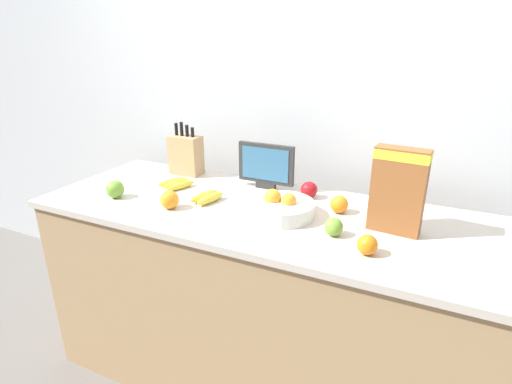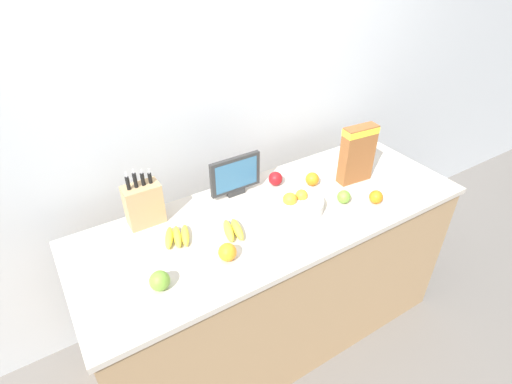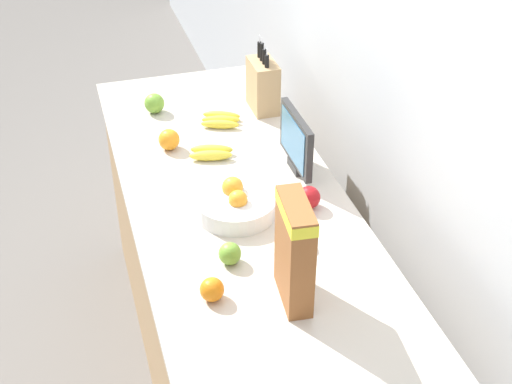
{
  "view_description": "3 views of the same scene",
  "coord_description": "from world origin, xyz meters",
  "px_view_note": "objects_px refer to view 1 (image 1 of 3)",
  "views": [
    {
      "loc": [
        0.66,
        -1.46,
        1.63
      ],
      "look_at": [
        -0.03,
        0.0,
        1.02
      ],
      "focal_mm": 28.0,
      "sensor_mm": 36.0,
      "label": 1
    },
    {
      "loc": [
        -0.94,
        -1.31,
        2.17
      ],
      "look_at": [
        -0.09,
        0.06,
        1.06
      ],
      "focal_mm": 28.0,
      "sensor_mm": 36.0,
      "label": 2
    },
    {
      "loc": [
        1.98,
        -0.51,
        2.36
      ],
      "look_at": [
        0.1,
        0.05,
        1.01
      ],
      "focal_mm": 50.0,
      "sensor_mm": 36.0,
      "label": 3
    }
  ],
  "objects_px": {
    "apple_rear": "(115,189)",
    "apple_near_bananas": "(334,227)",
    "cereal_box": "(398,188)",
    "fruit_bowl": "(281,208)",
    "banana_bunch_right": "(177,184)",
    "orange_mid_right": "(339,204)",
    "orange_front_left": "(367,245)",
    "small_monitor": "(266,165)",
    "orange_front_right": "(170,200)",
    "knife_block": "(186,155)",
    "banana_bunch_left": "(207,197)",
    "apple_rightmost": "(309,190)"
  },
  "relations": [
    {
      "from": "apple_rightmost",
      "to": "small_monitor",
      "type": "bearing_deg",
      "value": 172.21
    },
    {
      "from": "apple_rear",
      "to": "knife_block",
      "type": "bearing_deg",
      "value": 77.71
    },
    {
      "from": "apple_rear",
      "to": "orange_front_left",
      "type": "height_order",
      "value": "apple_rear"
    },
    {
      "from": "banana_bunch_left",
      "to": "apple_rightmost",
      "type": "xyz_separation_m",
      "value": [
        0.41,
        0.24,
        0.02
      ]
    },
    {
      "from": "apple_rear",
      "to": "orange_mid_right",
      "type": "height_order",
      "value": "apple_rear"
    },
    {
      "from": "banana_bunch_left",
      "to": "banana_bunch_right",
      "type": "distance_m",
      "value": 0.26
    },
    {
      "from": "fruit_bowl",
      "to": "apple_rightmost",
      "type": "bearing_deg",
      "value": 80.44
    },
    {
      "from": "knife_block",
      "to": "orange_mid_right",
      "type": "relative_size",
      "value": 4.04
    },
    {
      "from": "apple_rear",
      "to": "orange_front_left",
      "type": "relative_size",
      "value": 1.17
    },
    {
      "from": "knife_block",
      "to": "orange_mid_right",
      "type": "xyz_separation_m",
      "value": [
        0.89,
        -0.17,
        -0.07
      ]
    },
    {
      "from": "orange_mid_right",
      "to": "orange_front_left",
      "type": "bearing_deg",
      "value": -60.35
    },
    {
      "from": "fruit_bowl",
      "to": "apple_rear",
      "type": "relative_size",
      "value": 3.33
    },
    {
      "from": "apple_rear",
      "to": "apple_rightmost",
      "type": "relative_size",
      "value": 1.06
    },
    {
      "from": "banana_bunch_right",
      "to": "apple_near_bananas",
      "type": "height_order",
      "value": "apple_near_bananas"
    },
    {
      "from": "banana_bunch_right",
      "to": "banana_bunch_left",
      "type": "bearing_deg",
      "value": -22.03
    },
    {
      "from": "cereal_box",
      "to": "apple_rear",
      "type": "relative_size",
      "value": 3.96
    },
    {
      "from": "small_monitor",
      "to": "apple_near_bananas",
      "type": "bearing_deg",
      "value": -39.4
    },
    {
      "from": "banana_bunch_right",
      "to": "orange_front_right",
      "type": "height_order",
      "value": "orange_front_right"
    },
    {
      "from": "knife_block",
      "to": "small_monitor",
      "type": "relative_size",
      "value": 1.07
    },
    {
      "from": "banana_bunch_right",
      "to": "orange_mid_right",
      "type": "relative_size",
      "value": 2.37
    },
    {
      "from": "cereal_box",
      "to": "fruit_bowl",
      "type": "relative_size",
      "value": 1.19
    },
    {
      "from": "small_monitor",
      "to": "orange_front_left",
      "type": "bearing_deg",
      "value": -37.84
    },
    {
      "from": "banana_bunch_right",
      "to": "orange_front_right",
      "type": "relative_size",
      "value": 2.22
    },
    {
      "from": "cereal_box",
      "to": "fruit_bowl",
      "type": "xyz_separation_m",
      "value": [
        -0.45,
        -0.05,
        -0.14
      ]
    },
    {
      "from": "apple_rear",
      "to": "orange_mid_right",
      "type": "bearing_deg",
      "value": 15.46
    },
    {
      "from": "apple_near_bananas",
      "to": "orange_mid_right",
      "type": "bearing_deg",
      "value": 99.03
    },
    {
      "from": "apple_rightmost",
      "to": "orange_front_left",
      "type": "relative_size",
      "value": 1.1
    },
    {
      "from": "apple_rear",
      "to": "apple_near_bananas",
      "type": "relative_size",
      "value": 1.18
    },
    {
      "from": "small_monitor",
      "to": "apple_rear",
      "type": "height_order",
      "value": "small_monitor"
    },
    {
      "from": "knife_block",
      "to": "cereal_box",
      "type": "bearing_deg",
      "value": -12.59
    },
    {
      "from": "orange_front_right",
      "to": "apple_near_bananas",
      "type": "bearing_deg",
      "value": 4.09
    },
    {
      "from": "knife_block",
      "to": "orange_mid_right",
      "type": "distance_m",
      "value": 0.91
    },
    {
      "from": "apple_near_bananas",
      "to": "orange_front_right",
      "type": "bearing_deg",
      "value": -175.91
    },
    {
      "from": "apple_near_bananas",
      "to": "orange_mid_right",
      "type": "xyz_separation_m",
      "value": [
        -0.03,
        0.22,
        0.0
      ]
    },
    {
      "from": "small_monitor",
      "to": "orange_mid_right",
      "type": "height_order",
      "value": "small_monitor"
    },
    {
      "from": "cereal_box",
      "to": "orange_front_right",
      "type": "height_order",
      "value": "cereal_box"
    },
    {
      "from": "apple_near_bananas",
      "to": "apple_rightmost",
      "type": "distance_m",
      "value": 0.39
    },
    {
      "from": "small_monitor",
      "to": "knife_block",
      "type": "bearing_deg",
      "value": 177.01
    },
    {
      "from": "apple_near_bananas",
      "to": "orange_front_left",
      "type": "height_order",
      "value": "same"
    },
    {
      "from": "apple_near_bananas",
      "to": "banana_bunch_right",
      "type": "bearing_deg",
      "value": 167.72
    },
    {
      "from": "apple_near_bananas",
      "to": "orange_front_right",
      "type": "height_order",
      "value": "orange_front_right"
    },
    {
      "from": "knife_block",
      "to": "orange_front_left",
      "type": "distance_m",
      "value": 1.17
    },
    {
      "from": "orange_front_left",
      "to": "small_monitor",
      "type": "bearing_deg",
      "value": 142.16
    },
    {
      "from": "fruit_bowl",
      "to": "orange_mid_right",
      "type": "bearing_deg",
      "value": 32.34
    },
    {
      "from": "orange_front_right",
      "to": "orange_front_left",
      "type": "bearing_deg",
      "value": -2.57
    },
    {
      "from": "apple_rightmost",
      "to": "orange_mid_right",
      "type": "bearing_deg",
      "value": -32.87
    },
    {
      "from": "small_monitor",
      "to": "banana_bunch_right",
      "type": "xyz_separation_m",
      "value": [
        -0.41,
        -0.18,
        -0.1
      ]
    },
    {
      "from": "apple_rightmost",
      "to": "orange_front_right",
      "type": "height_order",
      "value": "orange_front_right"
    },
    {
      "from": "cereal_box",
      "to": "orange_front_left",
      "type": "relative_size",
      "value": 4.64
    },
    {
      "from": "banana_bunch_left",
      "to": "apple_rear",
      "type": "distance_m",
      "value": 0.44
    }
  ]
}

